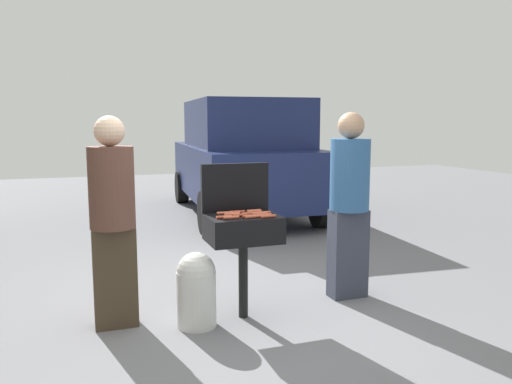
{
  "coord_description": "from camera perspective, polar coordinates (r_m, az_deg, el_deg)",
  "views": [
    {
      "loc": [
        -1.0,
        -4.12,
        1.66
      ],
      "look_at": [
        0.57,
        0.36,
        1.0
      ],
      "focal_mm": 35.78,
      "sensor_mm": 36.0,
      "label": 1
    }
  ],
  "objects": [
    {
      "name": "bbq_grill",
      "position": [
        4.28,
        -1.46,
        -4.5
      ],
      "size": [
        0.6,
        0.44,
        0.88
      ],
      "color": "black",
      "rests_on": "ground"
    },
    {
      "name": "hot_dog_0",
      "position": [
        4.16,
        -0.72,
        -2.71
      ],
      "size": [
        0.13,
        0.04,
        0.03
      ],
      "primitive_type": "cylinder",
      "rotation": [
        0.0,
        1.57,
        0.08
      ],
      "color": "#AD4228",
      "rests_on": "bbq_grill"
    },
    {
      "name": "hot_dog_13",
      "position": [
        4.26,
        -0.81,
        -2.44
      ],
      "size": [
        0.13,
        0.03,
        0.03
      ],
      "primitive_type": "cylinder",
      "rotation": [
        0.0,
        1.57,
        0.01
      ],
      "color": "#B74C33",
      "rests_on": "bbq_grill"
    },
    {
      "name": "ground_plane",
      "position": [
        4.55,
        -5.5,
        -13.5
      ],
      "size": [
        24.0,
        24.0,
        0.0
      ],
      "primitive_type": "plane",
      "color": "slate"
    },
    {
      "name": "hot_dog_4",
      "position": [
        4.15,
        1.37,
        -2.74
      ],
      "size": [
        0.13,
        0.04,
        0.03
      ],
      "primitive_type": "cylinder",
      "rotation": [
        0.0,
        1.57,
        0.08
      ],
      "color": "#B74C33",
      "rests_on": "bbq_grill"
    },
    {
      "name": "hot_dog_3",
      "position": [
        4.4,
        -0.24,
        -2.12
      ],
      "size": [
        0.13,
        0.03,
        0.03
      ],
      "primitive_type": "cylinder",
      "rotation": [
        0.0,
        1.57,
        0.05
      ],
      "color": "#C6593D",
      "rests_on": "bbq_grill"
    },
    {
      "name": "hot_dog_6",
      "position": [
        4.28,
        -2.65,
        -2.41
      ],
      "size": [
        0.13,
        0.03,
        0.03
      ],
      "primitive_type": "cylinder",
      "rotation": [
        0.0,
        1.57,
        -0.01
      ],
      "color": "#C6593D",
      "rests_on": "bbq_grill"
    },
    {
      "name": "hot_dog_11",
      "position": [
        4.35,
        -2.1,
        -2.24
      ],
      "size": [
        0.13,
        0.03,
        0.03
      ],
      "primitive_type": "cylinder",
      "rotation": [
        0.0,
        1.57,
        -0.04
      ],
      "color": "#AD4228",
      "rests_on": "bbq_grill"
    },
    {
      "name": "hot_dog_5",
      "position": [
        4.3,
        -3.55,
        -2.36
      ],
      "size": [
        0.13,
        0.04,
        0.03
      ],
      "primitive_type": "cylinder",
      "rotation": [
        0.0,
        1.57,
        -0.08
      ],
      "color": "#C6593D",
      "rests_on": "bbq_grill"
    },
    {
      "name": "hot_dog_14",
      "position": [
        4.13,
        -3.6,
        -2.81
      ],
      "size": [
        0.13,
        0.03,
        0.03
      ],
      "primitive_type": "cylinder",
      "rotation": [
        0.0,
        1.57,
        0.01
      ],
      "color": "#B74C33",
      "rests_on": "bbq_grill"
    },
    {
      "name": "hot_dog_7",
      "position": [
        4.36,
        -0.2,
        -2.22
      ],
      "size": [
        0.13,
        0.04,
        0.03
      ],
      "primitive_type": "cylinder",
      "rotation": [
        0.0,
        1.57,
        0.08
      ],
      "color": "#C6593D",
      "rests_on": "bbq_grill"
    },
    {
      "name": "hot_dog_9",
      "position": [
        4.1,
        -2.81,
        -2.86
      ],
      "size": [
        0.13,
        0.03,
        0.03
      ],
      "primitive_type": "cylinder",
      "rotation": [
        0.0,
        1.57,
        -0.02
      ],
      "color": "#C6593D",
      "rests_on": "bbq_grill"
    },
    {
      "name": "hot_dog_15",
      "position": [
        4.13,
        -0.39,
        -2.77
      ],
      "size": [
        0.13,
        0.04,
        0.03
      ],
      "primitive_type": "cylinder",
      "rotation": [
        0.0,
        1.57,
        0.09
      ],
      "color": "#C6593D",
      "rests_on": "bbq_grill"
    },
    {
      "name": "propane_tank",
      "position": [
        4.22,
        -6.69,
        -10.62
      ],
      "size": [
        0.32,
        0.32,
        0.62
      ],
      "color": "silver",
      "rests_on": "ground"
    },
    {
      "name": "hot_dog_8",
      "position": [
        4.2,
        0.89,
        -2.62
      ],
      "size": [
        0.13,
        0.03,
        0.03
      ],
      "primitive_type": "cylinder",
      "rotation": [
        0.0,
        1.57,
        0.02
      ],
      "color": "#C6593D",
      "rests_on": "bbq_grill"
    },
    {
      "name": "person_left",
      "position": [
        4.21,
        -15.73,
        -2.44
      ],
      "size": [
        0.36,
        0.36,
        1.7
      ],
      "rotation": [
        0.0,
        0.0,
        0.29
      ],
      "color": "#3F3323",
      "rests_on": "ground"
    },
    {
      "name": "hot_dog_1",
      "position": [
        4.21,
        -1.84,
        -2.6
      ],
      "size": [
        0.13,
        0.03,
        0.03
      ],
      "primitive_type": "cylinder",
      "rotation": [
        0.0,
        1.57,
        0.05
      ],
      "color": "#AD4228",
      "rests_on": "bbq_grill"
    },
    {
      "name": "person_right",
      "position": [
        4.83,
        10.39,
        -0.72
      ],
      "size": [
        0.37,
        0.37,
        1.74
      ],
      "rotation": [
        0.0,
        0.0,
        3.18
      ],
      "color": "#333847",
      "rests_on": "ground"
    },
    {
      "name": "hot_dog_12",
      "position": [
        4.31,
        0.78,
        -2.34
      ],
      "size": [
        0.13,
        0.03,
        0.03
      ],
      "primitive_type": "cylinder",
      "rotation": [
        0.0,
        1.57,
        0.0
      ],
      "color": "#B74C33",
      "rests_on": "bbq_grill"
    },
    {
      "name": "grill_lid_open",
      "position": [
        4.43,
        -2.35,
        0.51
      ],
      "size": [
        0.6,
        0.05,
        0.42
      ],
      "primitive_type": "cube",
      "color": "black",
      "rests_on": "bbq_grill"
    },
    {
      "name": "hot_dog_2",
      "position": [
        4.23,
        -2.72,
        -2.54
      ],
      "size": [
        0.13,
        0.03,
        0.03
      ],
      "primitive_type": "cylinder",
      "rotation": [
        0.0,
        1.57,
        0.0
      ],
      "color": "#C6593D",
      "rests_on": "bbq_grill"
    },
    {
      "name": "hot_dog_10",
      "position": [
        4.26,
        0.42,
        -2.46
      ],
      "size": [
        0.13,
        0.03,
        0.03
      ],
      "primitive_type": "cylinder",
      "rotation": [
        0.0,
        1.57,
        -0.07
      ],
      "color": "#C6593D",
      "rests_on": "bbq_grill"
    },
    {
      "name": "parked_minivan",
      "position": [
        9.11,
        -1.49,
        3.92
      ],
      "size": [
        2.29,
        4.52,
        2.02
      ],
      "rotation": [
        0.0,
        0.0,
        3.07
      ],
      "color": "navy",
      "rests_on": "ground"
    }
  ]
}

